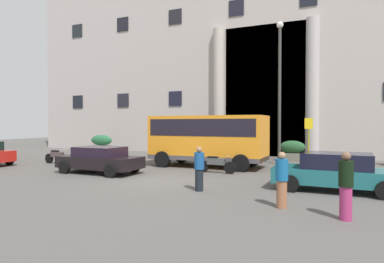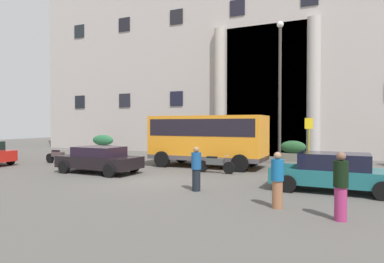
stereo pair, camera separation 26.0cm
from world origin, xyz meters
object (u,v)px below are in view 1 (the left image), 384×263
object	(u,v)px
pedestrian_man_red_shirt	(346,186)
hedge_planter_far_west	(292,151)
parked_hatchback_near	(100,159)
pedestrian_woman_with_bag	(282,180)
bus_stop_sign	(309,137)
scooter_by_planter	(57,156)
hedge_planter_west	(102,144)
pedestrian_woman_dark_dress	(199,169)
motorcycle_far_end	(215,164)
parked_compact_extra	(336,172)
orange_minibus	(208,137)
hedge_planter_east	(216,147)
lamppost_plaza_centre	(280,82)

from	to	relation	value
pedestrian_man_red_shirt	hedge_planter_far_west	bearing A→B (deg)	-120.69
parked_hatchback_near	pedestrian_woman_with_bag	distance (m)	9.91
bus_stop_sign	scooter_by_planter	bearing A→B (deg)	-162.25
hedge_planter_west	parked_hatchback_near	world-z (taller)	hedge_planter_west
hedge_planter_far_west	pedestrian_woman_dark_dress	distance (m)	11.56
motorcycle_far_end	pedestrian_woman_dark_dress	xyz separation A→B (m)	(0.95, -4.39, 0.35)
pedestrian_man_red_shirt	scooter_by_planter	bearing A→B (deg)	-63.56
hedge_planter_west	parked_compact_extra	distance (m)	20.37
orange_minibus	pedestrian_man_red_shirt	distance (m)	10.93
hedge_planter_west	pedestrian_woman_dark_dress	distance (m)	17.64
hedge_planter_east	parked_hatchback_near	bearing A→B (deg)	-105.75
pedestrian_woman_dark_dress	pedestrian_woman_with_bag	xyz separation A→B (m)	(3.13, -1.29, 0.01)
scooter_by_planter	pedestrian_man_red_shirt	distance (m)	16.95
hedge_planter_east	lamppost_plaza_centre	distance (m)	6.80
bus_stop_sign	scooter_by_planter	xyz separation A→B (m)	(-14.18, -4.54, -1.25)
hedge_planter_east	lamppost_plaza_centre	size ratio (longest dim) A/B	0.22
bus_stop_sign	parked_compact_extra	xyz separation A→B (m)	(1.46, -6.59, -0.99)
parked_hatchback_near	motorcycle_far_end	size ratio (longest dim) A/B	2.08
bus_stop_sign	pedestrian_man_red_shirt	xyz separation A→B (m)	(1.70, -10.47, -0.82)
pedestrian_woman_dark_dress	pedestrian_woman_with_bag	world-z (taller)	pedestrian_woman_with_bag
hedge_planter_far_west	pedestrian_woman_dark_dress	world-z (taller)	pedestrian_woman_dark_dress
hedge_planter_east	pedestrian_woman_with_bag	bearing A→B (deg)	-62.89
orange_minibus	pedestrian_woman_dark_dress	bearing A→B (deg)	-71.46
orange_minibus	parked_hatchback_near	distance (m)	6.09
hedge_planter_far_west	orange_minibus	bearing A→B (deg)	-129.46
parked_hatchback_near	parked_compact_extra	bearing A→B (deg)	1.47
pedestrian_woman_with_bag	lamppost_plaza_centre	distance (m)	11.62
pedestrian_woman_dark_dress	hedge_planter_west	bearing A→B (deg)	-91.40
orange_minibus	parked_compact_extra	size ratio (longest dim) A/B	1.47
hedge_planter_far_west	parked_hatchback_near	world-z (taller)	hedge_planter_far_west
scooter_by_planter	lamppost_plaza_centre	size ratio (longest dim) A/B	0.23
bus_stop_sign	pedestrian_woman_dark_dress	distance (m)	9.17
hedge_planter_east	pedestrian_woman_dark_dress	world-z (taller)	pedestrian_woman_dark_dress
orange_minibus	bus_stop_sign	distance (m)	5.65
hedge_planter_west	scooter_by_planter	distance (m)	7.67
parked_hatchback_near	motorcycle_far_end	distance (m)	5.74
parked_hatchback_near	pedestrian_woman_dark_dress	world-z (taller)	pedestrian_woman_dark_dress
pedestrian_woman_dark_dress	orange_minibus	bearing A→B (deg)	-123.34
motorcycle_far_end	parked_compact_extra	bearing A→B (deg)	-22.01
hedge_planter_far_west	pedestrian_woman_dark_dress	size ratio (longest dim) A/B	1.06
hedge_planter_east	motorcycle_far_end	bearing A→B (deg)	-70.68
scooter_by_planter	orange_minibus	bearing A→B (deg)	18.87
hedge_planter_far_west	pedestrian_woman_dark_dress	bearing A→B (deg)	-99.41
scooter_by_planter	motorcycle_far_end	bearing A→B (deg)	5.41
hedge_planter_east	hedge_planter_far_west	xyz separation A→B (m)	(5.38, -0.24, -0.07)
scooter_by_planter	pedestrian_man_red_shirt	world-z (taller)	pedestrian_man_red_shirt
hedge_planter_far_west	parked_hatchback_near	xyz separation A→B (m)	(-8.08, -9.33, 0.03)
hedge_planter_west	lamppost_plaza_centre	world-z (taller)	lamppost_plaza_centre
orange_minibus	pedestrian_woman_with_bag	size ratio (longest dim) A/B	3.96
pedestrian_man_red_shirt	lamppost_plaza_centre	bearing A→B (deg)	-116.13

